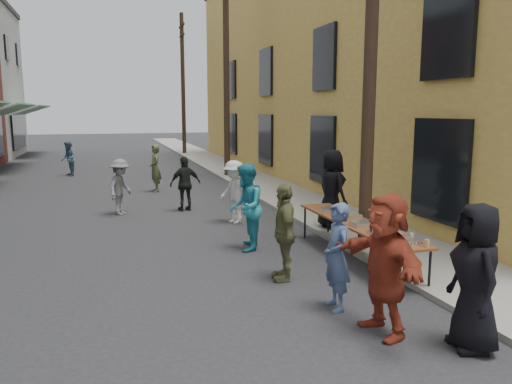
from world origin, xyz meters
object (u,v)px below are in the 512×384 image
utility_pole_near (372,25)px  guest_front_a (476,277)px  serving_table (357,224)px  utility_pole_mid (226,71)px  utility_pole_far (183,85)px  guest_front_c (246,207)px  server (332,189)px  catering_tray_sausage (407,242)px

utility_pole_near → guest_front_a: (-0.90, -4.26, -3.60)m
utility_pole_near → serving_table: utility_pole_near is taller
utility_pole_mid → utility_pole_far: bearing=90.0°
guest_front_a → guest_front_c: (-1.43, 5.00, -0.00)m
serving_table → server: (0.55, 2.28, 0.32)m
serving_table → guest_front_a: bearing=-96.2°
serving_table → server: bearing=76.4°
guest_front_a → catering_tray_sausage: bearing=-178.1°
serving_table → guest_front_a: 3.69m
utility_pole_near → serving_table: (-0.50, -0.59, -3.79)m
guest_front_a → server: size_ratio=0.97×
utility_pole_near → utility_pole_mid: 12.00m
serving_table → catering_tray_sausage: bearing=-90.0°
catering_tray_sausage → server: size_ratio=0.27×
utility_pole_near → catering_tray_sausage: (-0.50, -2.24, -3.71)m
utility_pole_far → serving_table: (-0.50, -24.59, -3.79)m
guest_front_a → server: 6.02m
utility_pole_near → server: utility_pole_near is taller
utility_pole_mid → utility_pole_far: 12.00m
utility_pole_near → guest_front_c: 4.35m
server → guest_front_a: bearing=162.9°
utility_pole_mid → guest_front_c: bearing=-101.7°
utility_pole_far → serving_table: size_ratio=2.25×
guest_front_a → guest_front_c: bearing=-150.8°
catering_tray_sausage → guest_front_a: 2.06m
utility_pole_mid → catering_tray_sausage: 14.73m
guest_front_a → server: bearing=-175.9°
utility_pole_mid → server: 10.89m
utility_pole_far → guest_front_c: (-2.33, -23.26, -3.60)m
utility_pole_mid → guest_front_a: size_ratio=4.99×
utility_pole_far → serving_table: bearing=-91.2°
utility_pole_far → catering_tray_sausage: size_ratio=18.00×
utility_pole_near → catering_tray_sausage: size_ratio=18.00×
serving_table → guest_front_c: 2.28m
utility_pole_mid → server: (0.05, -10.32, -3.47)m
serving_table → utility_pole_far: bearing=88.8°
utility_pole_mid → server: size_ratio=4.83×
utility_pole_far → catering_tray_sausage: bearing=-91.1°
utility_pole_mid → serving_table: bearing=-92.3°
utility_pole_mid → server: bearing=-89.7°
utility_pole_near → utility_pole_far: bearing=90.0°
utility_pole_far → serving_table: utility_pole_far is taller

